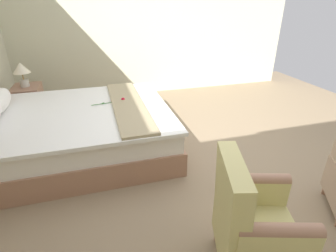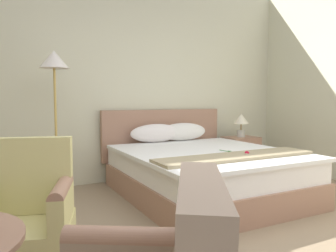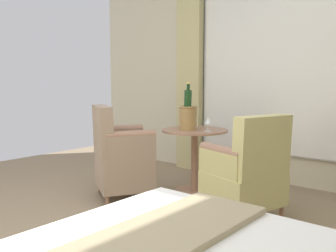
{
  "view_description": "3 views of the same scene",
  "coord_description": "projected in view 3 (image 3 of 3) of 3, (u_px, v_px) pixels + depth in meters",
  "views": [
    {
      "loc": [
        -2.46,
        1.32,
        1.76
      ],
      "look_at": [
        -0.77,
        0.83,
        0.91
      ],
      "focal_mm": 28.0,
      "sensor_mm": 36.0,
      "label": 1
    },
    {
      "loc": [
        -1.5,
        -1.68,
        1.15
      ],
      "look_at": [
        -0.23,
        0.78,
        0.92
      ],
      "focal_mm": 35.0,
      "sensor_mm": 36.0,
      "label": 2
    },
    {
      "loc": [
        1.33,
        1.87,
        1.17
      ],
      "look_at": [
        -0.39,
        0.42,
        0.9
      ],
      "focal_mm": 40.0,
      "sensor_mm": 36.0,
      "label": 3
    }
  ],
  "objects": [
    {
      "name": "wine_glass_near_bucket",
      "position": [
        208.0,
        121.0,
        3.71
      ],
      "size": [
        0.07,
        0.07,
        0.15
      ],
      "color": "white",
      "rests_on": "side_table_round"
    },
    {
      "name": "side_table_round",
      "position": [
        194.0,
        154.0,
        3.89
      ],
      "size": [
        0.68,
        0.68,
        0.67
      ],
      "color": "#9E715B",
      "rests_on": "ground"
    },
    {
      "name": "armchair_by_window",
      "position": [
        247.0,
        173.0,
        3.08
      ],
      "size": [
        0.68,
        0.66,
        0.91
      ],
      "color": "#9E715B",
      "rests_on": "ground"
    },
    {
      "name": "armchair_facing_bed",
      "position": [
        120.0,
        158.0,
        3.75
      ],
      "size": [
        0.73,
        0.74,
        0.93
      ],
      "color": "#9E715B",
      "rests_on": "ground"
    },
    {
      "name": "champagne_bucket",
      "position": [
        188.0,
        115.0,
        3.8
      ],
      "size": [
        0.19,
        0.19,
        0.49
      ],
      "color": "#9B7846",
      "rests_on": "side_table_round"
    },
    {
      "name": "wall_window_side",
      "position": [
        274.0,
        57.0,
        4.28
      ],
      "size": [
        0.27,
        5.52,
        2.9
      ],
      "color": "beige",
      "rests_on": "ground"
    },
    {
      "name": "wine_glass_near_edge",
      "position": [
        195.0,
        119.0,
        4.01
      ],
      "size": [
        0.07,
        0.07,
        0.13
      ],
      "color": "white",
      "rests_on": "side_table_round"
    }
  ]
}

